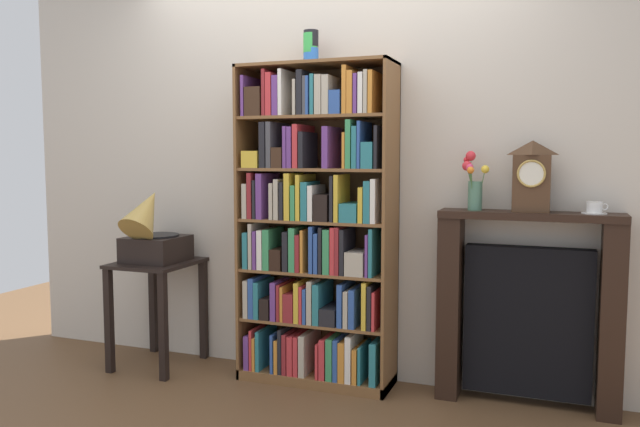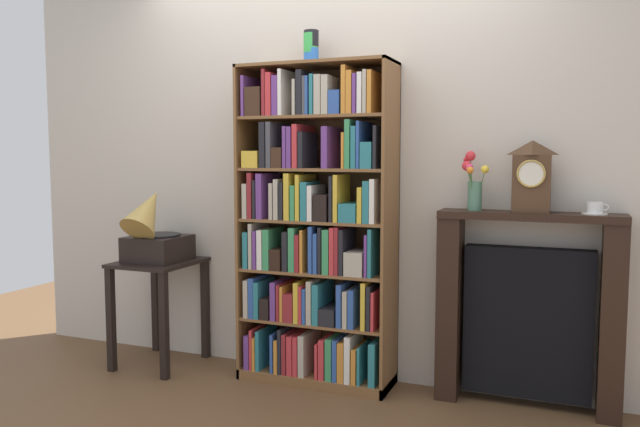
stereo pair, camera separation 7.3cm
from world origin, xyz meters
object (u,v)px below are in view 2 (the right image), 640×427
Objects in this scene: flower_vase at (473,184)px; teacup_with_saucer at (595,209)px; bookshelf at (315,234)px; fireplace_mantel at (528,312)px; cup_stack at (311,48)px; mantel_clock at (532,176)px; side_table_left at (159,288)px; gramophone at (153,232)px.

teacup_with_saucer is at bearing -0.03° from flower_vase.
fireplace_mantel is (1.20, 0.08, -0.37)m from bookshelf.
cup_stack is 1.44m from mantel_clock.
cup_stack is at bearing -178.30° from fireplace_mantel.
teacup_with_saucer reaches higher than side_table_left.
cup_stack is 0.52× the size of mantel_clock.
gramophone is at bearing -90.00° from side_table_left.
flower_vase is (-0.30, 0.00, -0.04)m from mantel_clock.
mantel_clock is 0.30m from flower_vase.
bookshelf reaches higher than side_table_left.
cup_stack is at bearing -179.25° from teacup_with_saucer.
cup_stack is 0.38× the size of gramophone.
side_table_left is 0.64× the size of fireplace_mantel.
fireplace_mantel is at bearing 3.13° from flower_vase.
fireplace_mantel is 0.64m from teacup_with_saucer.
fireplace_mantel is at bearing 3.92° from bookshelf.
cup_stack is 0.29× the size of side_table_left.
side_table_left is (-1.01, -0.13, -1.48)m from cup_stack.
flower_vase is at bearing 179.43° from mantel_clock.
cup_stack is 1.22m from flower_vase.
teacup_with_saucer is (0.31, 0.00, -0.16)m from mantel_clock.
bookshelf reaches higher than teacup_with_saucer.
side_table_left is 2.11× the size of flower_vase.
mantel_clock is at bearing -85.68° from fireplace_mantel.
bookshelf is 1.09m from cup_stack.
fireplace_mantel is 3.28× the size of flower_vase.
cup_stack reaches higher than teacup_with_saucer.
gramophone is (0.00, -0.04, 0.37)m from side_table_left.
gramophone is 4.03× the size of teacup_with_saucer.
teacup_with_saucer is (1.55, 0.02, -0.90)m from cup_stack.
side_table_left is at bearing -176.21° from mantel_clock.
mantel_clock is (1.24, 0.02, -0.73)m from cup_stack.
fireplace_mantel is (2.25, 0.17, 0.02)m from side_table_left.
bookshelf is 1.52m from teacup_with_saucer.
cup_stack reaches higher than gramophone.
teacup_with_saucer is at bearing 0.48° from mantel_clock.
side_table_left is at bearing -175.72° from fireplace_mantel.
mantel_clock is at bearing 3.79° from side_table_left.
side_table_left is at bearing -175.55° from flower_vase.
mantel_clock is 0.35m from teacup_with_saucer.
bookshelf is at bearing 4.68° from side_table_left.
gramophone is at bearing -170.12° from cup_stack.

